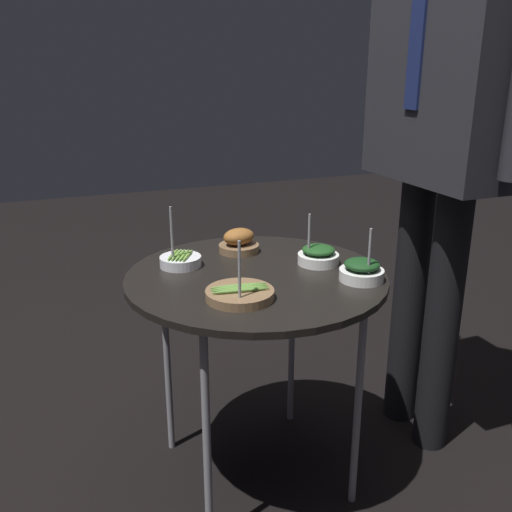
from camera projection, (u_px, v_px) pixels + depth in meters
ground_plane at (256, 471)px, 1.70m from camera, size 8.00×8.00×0.00m
serving_cart at (256, 289)px, 1.51m from camera, size 0.69×0.69×0.63m
bowl_spinach_back_left at (318, 255)px, 1.57m from camera, size 0.11×0.11×0.15m
bowl_asparagus_mid_right at (240, 294)px, 1.34m from camera, size 0.16×0.16×0.16m
bowl_asparagus_near_rim at (180, 260)px, 1.55m from camera, size 0.11×0.11×0.17m
bowl_roast_center at (239, 242)px, 1.67m from camera, size 0.12×0.12×0.07m
bowl_spinach_front_right at (362, 271)px, 1.45m from camera, size 0.11×0.11×0.15m
waiter_figure at (447, 96)px, 1.57m from camera, size 0.62×0.23×1.69m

